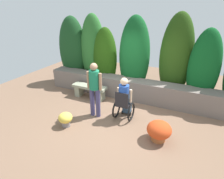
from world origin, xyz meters
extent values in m
plane|color=brown|center=(0.00, 0.00, 0.00)|extent=(11.39, 11.39, 0.00)
cube|color=slate|center=(0.00, 1.43, 0.37)|extent=(6.69, 0.60, 0.74)
ellipsoid|color=#19441F|center=(-2.93, 2.05, 1.41)|extent=(1.25, 0.87, 2.82)
ellipsoid|color=#2B6B2A|center=(-1.95, 2.11, 1.46)|extent=(1.06, 0.74, 2.93)
ellipsoid|color=#224A0E|center=(-1.31, 1.93, 1.23)|extent=(0.99, 0.69, 2.46)
ellipsoid|color=#135623|center=(-0.11, 1.97, 1.45)|extent=(1.16, 0.81, 2.91)
ellipsoid|color=#264612|center=(1.34, 2.21, 1.51)|extent=(1.14, 0.80, 3.02)
ellipsoid|color=#0F521F|center=(2.27, 1.96, 1.29)|extent=(0.99, 0.69, 2.58)
cube|color=gray|center=(-1.88, 0.80, 0.20)|extent=(0.20, 0.32, 0.39)
cube|color=gray|center=(-0.93, 0.80, 0.20)|extent=(0.20, 0.32, 0.39)
cube|color=gray|center=(-1.40, 0.80, 0.44)|extent=(1.30, 0.37, 0.10)
cube|color=black|center=(0.27, 0.00, 0.50)|extent=(0.40, 0.40, 0.06)
cube|color=black|center=(0.27, -0.18, 0.73)|extent=(0.40, 0.04, 0.40)
cube|color=black|center=(0.27, 0.32, 0.10)|extent=(0.28, 0.12, 0.03)
torus|color=black|center=(0.03, 0.00, 0.28)|extent=(0.05, 0.56, 0.56)
torus|color=black|center=(0.51, 0.00, 0.28)|extent=(0.05, 0.56, 0.56)
cylinder|color=black|center=(0.13, 0.25, 0.05)|extent=(0.03, 0.10, 0.10)
cylinder|color=black|center=(0.41, 0.25, 0.05)|extent=(0.03, 0.10, 0.10)
cube|color=#35526D|center=(0.27, 0.10, 0.61)|extent=(0.30, 0.40, 0.16)
cube|color=#35526D|center=(0.27, 0.30, 0.27)|extent=(0.26, 0.14, 0.43)
cylinder|color=#254CAC|center=(0.27, -0.02, 0.86)|extent=(0.30, 0.30, 0.50)
cylinder|color=beige|center=(0.08, 0.04, 0.78)|extent=(0.08, 0.08, 0.40)
cylinder|color=beige|center=(0.46, 0.04, 0.78)|extent=(0.08, 0.08, 0.40)
sphere|color=beige|center=(0.27, -0.02, 1.22)|extent=(0.22, 0.22, 0.22)
cylinder|color=#423E69|center=(-0.69, -0.21, 0.46)|extent=(0.14, 0.14, 0.91)
cylinder|color=#423E69|center=(-0.49, -0.21, 0.46)|extent=(0.14, 0.14, 0.91)
cylinder|color=#1B7651|center=(-0.59, -0.21, 1.20)|extent=(0.30, 0.30, 0.57)
cylinder|color=#9F7658|center=(-0.79, -0.21, 1.17)|extent=(0.09, 0.09, 0.51)
cylinder|color=#9F7658|center=(-0.39, -0.21, 1.17)|extent=(0.09, 0.09, 0.51)
sphere|color=#9F7658|center=(-0.59, -0.21, 1.59)|extent=(0.22, 0.22, 0.22)
cylinder|color=#AC5D30|center=(1.46, -0.58, 0.10)|extent=(0.36, 0.36, 0.20)
ellipsoid|color=#1A562A|center=(1.46, -0.58, 0.25)|extent=(0.40, 0.40, 0.15)
ellipsoid|color=#CD411A|center=(1.46, -0.58, 0.32)|extent=(0.62, 0.62, 0.43)
cylinder|color=gray|center=(-1.08, -1.06, 0.09)|extent=(0.24, 0.24, 0.19)
ellipsoid|color=#2B6225|center=(-1.08, -1.06, 0.22)|extent=(0.27, 0.27, 0.11)
ellipsoid|color=#E8C84A|center=(-1.08, -1.06, 0.27)|extent=(0.39, 0.39, 0.30)
camera|label=1|loc=(2.01, -4.60, 3.14)|focal=30.02mm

